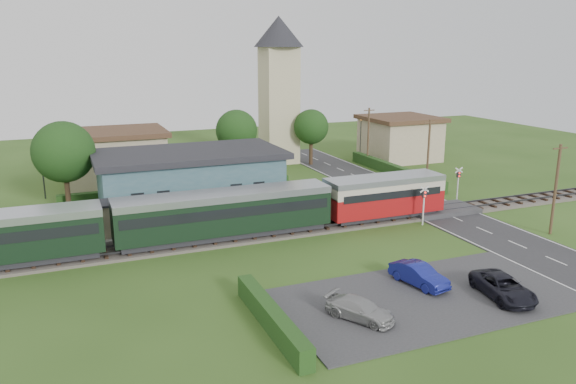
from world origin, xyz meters
name	(u,v)px	position (x,y,z in m)	size (l,w,h in m)	color
ground	(350,233)	(0.00, 0.00, 0.00)	(120.00, 120.00, 0.00)	#2D4C19
railway_track	(338,224)	(0.00, 2.00, 0.11)	(76.00, 3.20, 0.49)	#4C443D
road	(455,218)	(10.00, 0.00, 0.03)	(6.00, 70.00, 0.05)	#28282B
car_park	(427,298)	(-1.50, -12.00, 0.04)	(17.00, 9.00, 0.08)	#333335
crossing_deck	(441,210)	(10.00, 2.00, 0.23)	(6.20, 3.40, 0.45)	#333335
platform	(207,226)	(-10.00, 5.20, 0.23)	(30.00, 3.00, 0.45)	gray
equipment_hut	(100,219)	(-18.00, 5.20, 1.75)	(2.30, 2.30, 2.55)	#C5B88F
station_building	(190,180)	(-10.00, 10.99, 2.69)	(16.00, 9.00, 5.30)	slate
train	(182,217)	(-12.61, 2.00, 2.18)	(43.20, 2.90, 3.40)	#232328
church_tower	(279,79)	(5.00, 28.00, 10.23)	(6.00, 6.00, 17.60)	#C5B88F
house_west	(114,156)	(-15.00, 25.00, 2.79)	(10.80, 8.80, 5.50)	tan
house_east	(400,138)	(20.00, 24.00, 2.80)	(8.80, 8.80, 5.50)	tan
hedge_carpark	(272,318)	(-11.00, -12.00, 0.60)	(0.80, 9.00, 1.20)	#193814
hedge_roadside	(394,170)	(14.20, 16.00, 0.60)	(0.80, 18.00, 1.20)	#193814
hedge_station	(180,191)	(-10.00, 15.50, 0.65)	(22.00, 0.80, 1.30)	#193814
tree_a	(64,152)	(-20.00, 14.00, 5.38)	(5.20, 5.20, 8.00)	#332316
tree_b	(237,131)	(-2.00, 23.00, 5.02)	(4.60, 4.60, 7.34)	#332316
tree_c	(311,127)	(8.00, 25.00, 4.65)	(4.20, 4.20, 6.78)	#332316
utility_pole_b	(556,188)	(14.20, -6.00, 3.63)	(1.40, 0.22, 7.00)	#473321
utility_pole_c	(428,153)	(14.20, 10.00, 3.63)	(1.40, 0.22, 7.00)	#473321
utility_pole_d	(368,136)	(14.20, 22.00, 3.63)	(1.40, 0.22, 7.00)	#473321
crossing_signal_near	(424,200)	(6.40, -0.41, 2.14)	(0.84, 0.28, 3.28)	silver
crossing_signal_far	(458,179)	(13.60, 4.39, 2.14)	(0.84, 0.28, 3.28)	silver
streetlamp_west	(42,167)	(-22.00, 20.00, 3.04)	(0.30, 0.30, 5.15)	#3F3F47
streetlamp_east	(361,134)	(16.00, 27.00, 3.04)	(0.30, 0.30, 5.15)	#3F3F47
car_on_road	(384,185)	(9.45, 10.51, 0.59)	(1.26, 3.14, 1.07)	#1B20A1
car_park_blue	(419,275)	(-0.93, -10.35, 0.72)	(1.36, 3.91, 1.29)	navy
car_park_silver	(360,309)	(-6.37, -12.88, 0.63)	(1.55, 3.81, 1.11)	#9E9E9E
car_park_dark	(503,287)	(2.50, -13.63, 0.71)	(2.08, 4.52, 1.26)	black
pedestrian_near	(301,202)	(-1.75, 5.55, 1.23)	(0.57, 0.37, 1.56)	gray
pedestrian_far	(116,227)	(-16.99, 4.63, 1.19)	(0.72, 0.56, 1.48)	gray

